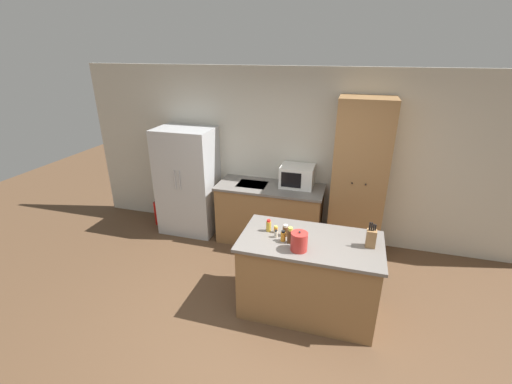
% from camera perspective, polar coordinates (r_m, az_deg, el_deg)
% --- Properties ---
extents(ground_plane, '(14.00, 14.00, 0.00)m').
position_cam_1_polar(ground_plane, '(3.92, 1.49, -23.21)').
color(ground_plane, brown).
extents(wall_back, '(7.20, 0.06, 2.60)m').
position_cam_1_polar(wall_back, '(5.24, 8.22, 5.72)').
color(wall_back, beige).
rests_on(wall_back, ground_plane).
extents(refrigerator, '(0.88, 0.67, 1.71)m').
position_cam_1_polar(refrigerator, '(5.59, -11.26, 1.80)').
color(refrigerator, '#B7BABC').
rests_on(refrigerator, ground_plane).
extents(back_counter, '(1.60, 0.68, 0.92)m').
position_cam_1_polar(back_counter, '(5.30, 2.30, -3.58)').
color(back_counter, olive).
rests_on(back_counter, ground_plane).
extents(pantry_cabinet, '(0.72, 0.54, 2.25)m').
position_cam_1_polar(pantry_cabinet, '(4.97, 16.74, 1.92)').
color(pantry_cabinet, olive).
rests_on(pantry_cabinet, ground_plane).
extents(kitchen_island, '(1.52, 0.84, 0.92)m').
position_cam_1_polar(kitchen_island, '(4.01, 8.71, -13.54)').
color(kitchen_island, olive).
rests_on(kitchen_island, ground_plane).
extents(microwave, '(0.48, 0.39, 0.32)m').
position_cam_1_polar(microwave, '(5.09, 6.89, 2.65)').
color(microwave, white).
rests_on(microwave, back_counter).
extents(knife_block, '(0.10, 0.09, 0.28)m').
position_cam_1_polar(knife_block, '(3.74, 18.63, -7.28)').
color(knife_block, olive).
rests_on(knife_block, kitchen_island).
extents(spice_bottle_tall_dark, '(0.04, 0.04, 0.08)m').
position_cam_1_polar(spice_bottle_tall_dark, '(3.84, 3.31, -6.24)').
color(spice_bottle_tall_dark, orange).
rests_on(spice_bottle_tall_dark, kitchen_island).
extents(spice_bottle_short_red, '(0.06, 0.06, 0.14)m').
position_cam_1_polar(spice_bottle_short_red, '(3.85, 2.12, -5.64)').
color(spice_bottle_short_red, gold).
rests_on(spice_bottle_short_red, kitchen_island).
extents(spice_bottle_amber_oil, '(0.06, 0.06, 0.13)m').
position_cam_1_polar(spice_bottle_amber_oil, '(3.77, 4.92, -6.43)').
color(spice_bottle_amber_oil, '#563319').
rests_on(spice_bottle_amber_oil, kitchen_island).
extents(spice_bottle_green_herb, '(0.06, 0.06, 0.18)m').
position_cam_1_polar(spice_bottle_green_herb, '(3.64, 5.73, -7.24)').
color(spice_bottle_green_herb, '#563319').
rests_on(spice_bottle_green_herb, kitchen_island).
extents(spice_bottle_pale_salt, '(0.04, 0.04, 0.09)m').
position_cam_1_polar(spice_bottle_pale_salt, '(3.75, 3.33, -6.99)').
color(spice_bottle_pale_salt, beige).
rests_on(spice_bottle_pale_salt, kitchen_island).
extents(spice_bottle_orange_cap, '(0.05, 0.05, 0.12)m').
position_cam_1_polar(spice_bottle_orange_cap, '(3.68, 4.54, -7.33)').
color(spice_bottle_orange_cap, orange).
rests_on(spice_bottle_orange_cap, kitchen_island).
extents(kettle, '(0.17, 0.17, 0.22)m').
position_cam_1_polar(kettle, '(3.52, 7.19, -8.19)').
color(kettle, '#B72D28').
rests_on(kettle, kitchen_island).
extents(fire_extinguisher, '(0.11, 0.11, 0.48)m').
position_cam_1_polar(fire_extinguisher, '(6.12, -16.07, -3.35)').
color(fire_extinguisher, red).
rests_on(fire_extinguisher, ground_plane).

